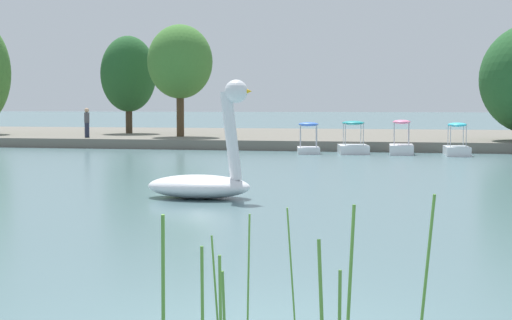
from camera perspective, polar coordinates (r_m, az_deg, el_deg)
shore_bank_far at (r=49.93m, az=10.34°, el=1.52°), size 137.35×20.11×0.51m
swan_boat at (r=20.24m, az=-3.73°, el=-1.11°), size 2.73×1.57×2.99m
pedal_boat_cyan at (r=38.06m, az=14.13°, el=0.99°), size 1.24×2.09×1.53m
pedal_boat_pink at (r=38.56m, az=10.32°, el=1.08°), size 1.22×2.15×1.63m
pedal_boat_teal at (r=38.71m, az=6.94°, el=1.14°), size 1.74×2.33×1.57m
pedal_boat_blue at (r=38.63m, az=3.76°, el=1.16°), size 1.36×1.95×1.50m
tree_sapling_by_fence at (r=51.51m, az=-9.08°, el=6.07°), size 4.70×4.81×6.17m
tree_broadleaf_behind_dock at (r=46.12m, az=-5.44°, el=6.97°), size 5.28×5.38×6.39m
person_on_path at (r=45.69m, az=-11.97°, el=2.71°), size 0.31×0.31×1.64m
reed_clump_foreground at (r=7.85m, az=2.03°, el=-9.15°), size 2.50×1.45×1.50m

